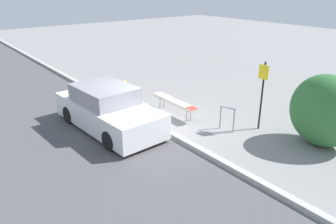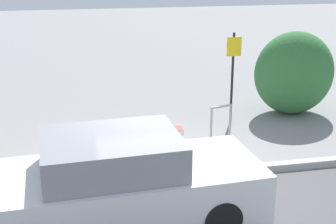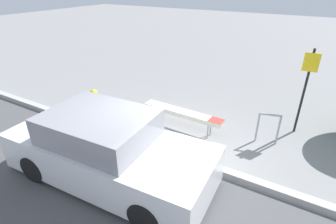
% 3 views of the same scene
% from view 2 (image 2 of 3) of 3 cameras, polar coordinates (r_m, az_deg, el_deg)
% --- Properties ---
extents(ground_plane, '(60.00, 60.00, 0.00)m').
position_cam_2_polar(ground_plane, '(8.95, -0.17, -8.22)').
color(ground_plane, gray).
extents(curb, '(60.00, 0.20, 0.13)m').
position_cam_2_polar(curb, '(8.92, -0.17, -7.85)').
color(curb, '#A8A8A3').
rests_on(curb, ground_plane).
extents(bench, '(2.38, 0.41, 0.55)m').
position_cam_2_polar(bench, '(9.83, -4.97, -2.73)').
color(bench, '#99999E').
rests_on(bench, ground_plane).
extents(bike_rack, '(0.55, 0.18, 0.83)m').
position_cam_2_polar(bike_rack, '(10.68, 6.46, -0.86)').
color(bike_rack, '#99999E').
rests_on(bike_rack, ground_plane).
extents(sign_post, '(0.36, 0.08, 2.30)m').
position_cam_2_polar(sign_post, '(11.48, 7.89, 5.05)').
color(sign_post, black).
rests_on(sign_post, ground_plane).
extents(shrub_hedge, '(2.13, 1.59, 2.19)m').
position_cam_2_polar(shrub_hedge, '(12.74, 15.11, 4.60)').
color(shrub_hedge, '#337038').
rests_on(shrub_hedge, ground_plane).
extents(parked_car_near, '(4.41, 2.00, 1.46)m').
position_cam_2_polar(parked_car_near, '(7.40, -5.71, -8.68)').
color(parked_car_near, black).
rests_on(parked_car_near, ground_plane).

